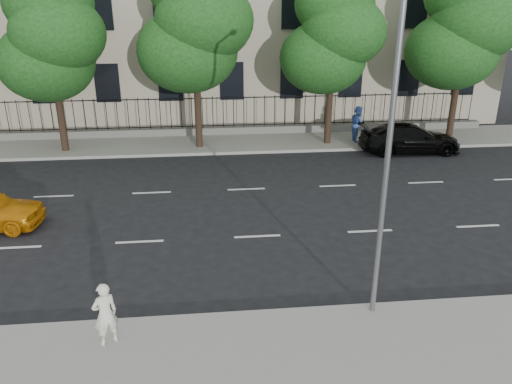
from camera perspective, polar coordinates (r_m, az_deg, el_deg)
ground at (r=15.10m, az=1.14°, el=-9.35°), size 120.00×120.00×0.00m
near_sidewalk at (r=11.83m, az=3.61°, el=-19.00°), size 60.00×4.00×0.15m
far_sidewalk at (r=27.97m, az=-2.33°, el=5.67°), size 60.00×4.00×0.15m
lane_markings at (r=19.30m, az=-0.56°, el=-2.08°), size 49.60×4.62×0.01m
iron_fence at (r=29.46m, az=-2.56°, el=7.65°), size 30.00×0.50×2.20m
street_light at (r=12.10m, az=14.34°, el=8.44°), size 0.25×3.32×8.05m
tree_b at (r=27.28m, az=-22.38°, el=16.07°), size 5.53×5.12×8.97m
tree_c at (r=26.24m, az=-6.97°, el=18.54°), size 5.89×5.50×9.80m
tree_d at (r=27.10m, az=8.77°, el=17.33°), size 5.34×4.94×8.84m
tree_e at (r=29.58m, az=22.69°, el=17.04°), size 5.71×5.31×9.46m
black_sedan at (r=27.46m, az=17.17°, el=5.89°), size 5.29×2.31×1.51m
woman_near at (r=12.28m, az=-16.86°, el=-13.19°), size 0.69×0.62×1.59m
pedestrian_far at (r=28.31m, az=11.56°, el=7.65°), size 0.75×0.96×1.95m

